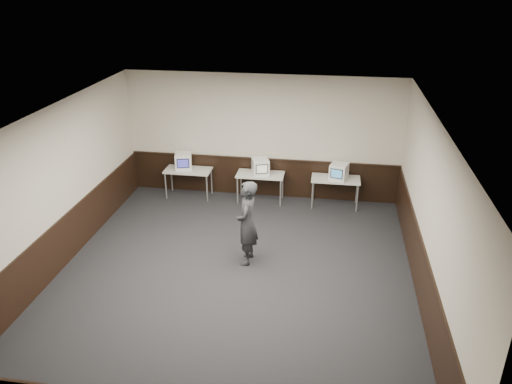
% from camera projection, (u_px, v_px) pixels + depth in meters
% --- Properties ---
extents(floor, '(8.00, 8.00, 0.00)m').
position_uv_depth(floor, '(233.00, 278.00, 9.74)').
color(floor, black).
rests_on(floor, ground).
extents(ceiling, '(8.00, 8.00, 0.00)m').
position_uv_depth(ceiling, '(230.00, 119.00, 8.42)').
color(ceiling, white).
rests_on(ceiling, back_wall).
extents(back_wall, '(7.00, 0.00, 7.00)m').
position_uv_depth(back_wall, '(263.00, 137.00, 12.68)').
color(back_wall, beige).
rests_on(back_wall, ground).
extents(front_wall, '(7.00, 0.00, 7.00)m').
position_uv_depth(front_wall, '(159.00, 361.00, 5.48)').
color(front_wall, beige).
rests_on(front_wall, ground).
extents(left_wall, '(0.00, 8.00, 8.00)m').
position_uv_depth(left_wall, '(53.00, 192.00, 9.57)').
color(left_wall, beige).
rests_on(left_wall, ground).
extents(right_wall, '(0.00, 8.00, 8.00)m').
position_uv_depth(right_wall, '(431.00, 218.00, 8.58)').
color(right_wall, beige).
rests_on(right_wall, ground).
extents(wainscot_back, '(6.98, 0.04, 1.00)m').
position_uv_depth(wainscot_back, '(262.00, 177.00, 13.11)').
color(wainscot_back, black).
rests_on(wainscot_back, back_wall).
extents(wainscot_left, '(0.04, 7.98, 1.00)m').
position_uv_depth(wainscot_left, '(63.00, 242.00, 10.02)').
color(wainscot_left, black).
rests_on(wainscot_left, left_wall).
extents(wainscot_right, '(0.04, 7.98, 1.00)m').
position_uv_depth(wainscot_right, '(421.00, 272.00, 9.04)').
color(wainscot_right, black).
rests_on(wainscot_right, right_wall).
extents(wainscot_rail, '(6.98, 0.06, 0.04)m').
position_uv_depth(wainscot_rail, '(262.00, 159.00, 12.88)').
color(wainscot_rail, black).
rests_on(wainscot_rail, wainscot_back).
extents(desk_left, '(1.20, 0.60, 0.75)m').
position_uv_depth(desk_left, '(188.00, 172.00, 12.97)').
color(desk_left, beige).
rests_on(desk_left, ground).
extents(desk_center, '(1.20, 0.60, 0.75)m').
position_uv_depth(desk_center, '(260.00, 176.00, 12.70)').
color(desk_center, beige).
rests_on(desk_center, ground).
extents(desk_right, '(1.20, 0.60, 0.75)m').
position_uv_depth(desk_right, '(336.00, 181.00, 12.43)').
color(desk_right, beige).
rests_on(desk_right, ground).
extents(emac_left, '(0.51, 0.53, 0.42)m').
position_uv_depth(emac_left, '(183.00, 161.00, 12.91)').
color(emac_left, white).
rests_on(emac_left, desk_left).
extents(emac_center, '(0.52, 0.53, 0.40)m').
position_uv_depth(emac_center, '(261.00, 167.00, 12.56)').
color(emac_center, white).
rests_on(emac_center, desk_center).
extents(emac_right, '(0.50, 0.52, 0.40)m').
position_uv_depth(emac_right, '(339.00, 172.00, 12.27)').
color(emac_right, white).
rests_on(emac_right, desk_right).
extents(person, '(0.43, 0.65, 1.78)m').
position_uv_depth(person, '(247.00, 223.00, 9.94)').
color(person, '#25262A').
rests_on(person, ground).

